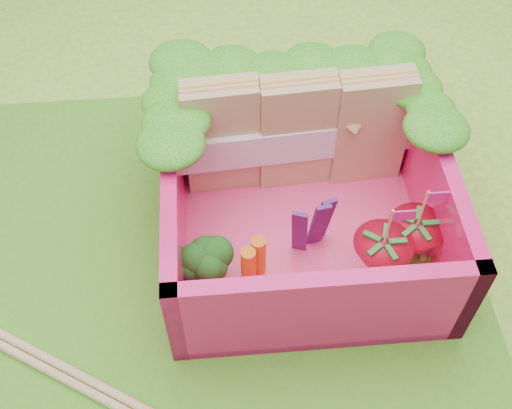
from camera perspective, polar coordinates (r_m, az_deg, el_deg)
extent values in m
plane|color=#77B834|center=(3.16, -3.86, -6.50)|extent=(14.00, 14.00, 0.00)
cube|color=#55A825|center=(3.14, -3.88, -6.35)|extent=(2.60, 2.60, 0.03)
cube|color=#FF4184|center=(3.25, 4.05, -2.18)|extent=(1.30, 1.30, 0.05)
cube|color=#FF156F|center=(3.47, 2.98, 8.52)|extent=(1.30, 0.07, 0.55)
cube|color=#FF156F|center=(2.72, 6.01, -9.57)|extent=(1.30, 0.07, 0.55)
cube|color=#FF156F|center=(3.04, -7.25, -0.19)|extent=(0.07, 1.30, 0.55)
cube|color=#FF156F|center=(3.19, 15.31, 1.28)|extent=(0.07, 1.30, 0.55)
ellipsoid|color=#1A8017|center=(3.20, -5.82, 11.86)|extent=(0.30, 0.30, 0.11)
ellipsoid|color=#1A8017|center=(3.20, -2.16, 12.11)|extent=(0.30, 0.30, 0.11)
ellipsoid|color=#1A8017|center=(3.21, 1.48, 12.30)|extent=(0.30, 0.30, 0.11)
ellipsoid|color=#1A8017|center=(3.23, 5.10, 12.45)|extent=(0.30, 0.30, 0.11)
ellipsoid|color=#1A8017|center=(3.27, 8.65, 12.54)|extent=(0.30, 0.30, 0.11)
ellipsoid|color=#1A8017|center=(3.32, 12.11, 12.59)|extent=(0.30, 0.30, 0.11)
ellipsoid|color=#1A8017|center=(2.85, -7.23, 5.54)|extent=(0.27, 0.27, 0.10)
ellipsoid|color=#1A8017|center=(2.95, -7.24, 7.51)|extent=(0.27, 0.27, 0.10)
ellipsoid|color=#1A8017|center=(3.05, -7.26, 9.34)|extent=(0.27, 0.27, 0.10)
ellipsoid|color=#1A8017|center=(3.16, -7.27, 11.05)|extent=(0.27, 0.27, 0.10)
ellipsoid|color=#1A8017|center=(3.26, -7.28, 12.65)|extent=(0.27, 0.27, 0.10)
ellipsoid|color=#1A8017|center=(3.00, 15.53, 6.73)|extent=(0.27, 0.27, 0.10)
ellipsoid|color=#1A8017|center=(3.10, 14.89, 8.57)|extent=(0.27, 0.27, 0.10)
ellipsoid|color=#1A8017|center=(3.20, 14.28, 10.30)|extent=(0.27, 0.27, 0.10)
ellipsoid|color=#1A8017|center=(3.30, 13.70, 11.93)|extent=(0.27, 0.27, 0.10)
ellipsoid|color=#1A8017|center=(3.40, 13.15, 13.46)|extent=(0.27, 0.27, 0.10)
cube|color=tan|center=(3.18, -3.05, 6.10)|extent=(0.38, 0.17, 0.65)
cube|color=tan|center=(3.20, 3.61, 6.49)|extent=(0.38, 0.17, 0.65)
cube|color=tan|center=(3.27, 10.10, 6.79)|extent=(0.38, 0.17, 0.65)
cube|color=silver|center=(3.23, 3.58, 6.09)|extent=(1.18, 0.25, 0.20)
cylinder|color=#569849|center=(3.01, -4.80, -5.84)|extent=(0.12, 0.12, 0.13)
ellipsoid|color=#144B14|center=(2.91, -4.95, -4.56)|extent=(0.32, 0.32, 0.12)
cylinder|color=orange|center=(2.94, -0.67, -5.61)|extent=(0.07, 0.07, 0.25)
cylinder|color=orange|center=(2.97, 0.22, -4.61)|extent=(0.07, 0.07, 0.24)
cube|color=#4E1B5F|center=(2.98, 3.89, -2.42)|extent=(0.07, 0.04, 0.38)
cube|color=#4E1B5F|center=(3.01, 5.58, -1.80)|extent=(0.07, 0.03, 0.38)
cube|color=#4E1B5F|center=(3.03, 6.01, -1.30)|extent=(0.07, 0.04, 0.38)
cone|color=red|center=(3.00, 10.90, -4.91)|extent=(0.27, 0.27, 0.27)
cylinder|color=#DAC27B|center=(2.79, 11.69, -2.02)|extent=(0.01, 0.01, 0.24)
cube|color=#E72699|center=(2.74, 12.97, -0.95)|extent=(0.10, 0.01, 0.06)
cone|color=red|center=(3.10, 13.68, -3.24)|extent=(0.26, 0.26, 0.26)
cylinder|color=#DAC27B|center=(2.90, 14.60, -0.39)|extent=(0.01, 0.01, 0.24)
cube|color=#E72699|center=(2.85, 15.88, 0.66)|extent=(0.10, 0.01, 0.06)
cube|color=#6EC43D|center=(3.27, 12.98, -2.04)|extent=(0.32, 0.09, 0.05)
cube|color=#6EC43D|center=(3.16, 13.80, -5.03)|extent=(0.33, 0.16, 0.05)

